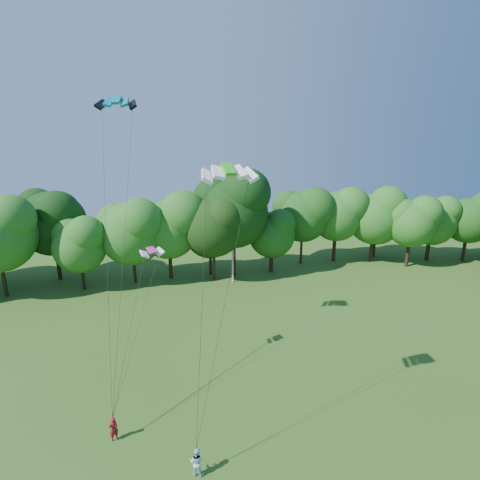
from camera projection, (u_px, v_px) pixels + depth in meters
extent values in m
cylinder|color=beige|center=(233.00, 250.00, 47.30)|extent=(0.22, 0.22, 8.71)
cube|color=beige|center=(232.00, 218.00, 46.23)|extent=(1.72, 0.47, 0.08)
imported|color=maroon|center=(113.00, 429.00, 22.74)|extent=(0.69, 0.63, 1.58)
imported|color=#B1D9F5|center=(197.00, 461.00, 20.37)|extent=(1.01, 0.92, 1.68)
cube|color=#04778B|center=(117.00, 100.00, 26.49)|extent=(2.88, 1.59, 0.72)
cube|color=green|center=(228.00, 169.00, 18.86)|extent=(2.85, 1.43, 0.63)
cube|color=#CA3884|center=(152.00, 250.00, 26.89)|extent=(1.84, 1.41, 0.37)
cylinder|color=black|center=(214.00, 265.00, 48.43)|extent=(0.42, 0.42, 4.11)
ellipsoid|color=black|center=(213.00, 225.00, 47.03)|extent=(8.23, 8.23, 8.97)
cylinder|color=#3A2217|center=(374.00, 245.00, 58.47)|extent=(0.49, 0.49, 3.84)
ellipsoid|color=#205A1B|center=(378.00, 213.00, 57.16)|extent=(7.69, 7.69, 8.39)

